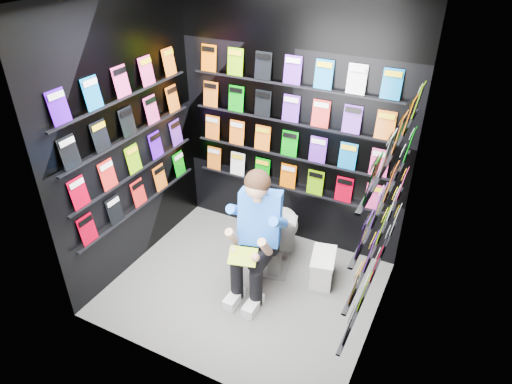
% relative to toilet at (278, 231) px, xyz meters
% --- Properties ---
extents(floor, '(2.40, 2.40, 0.00)m').
position_rel_toilet_xyz_m(floor, '(-0.10, -0.52, -0.37)').
color(floor, slate).
rests_on(floor, ground).
extents(wall_back, '(2.40, 0.04, 2.60)m').
position_rel_toilet_xyz_m(wall_back, '(-0.10, 0.48, 0.93)').
color(wall_back, black).
rests_on(wall_back, floor).
extents(wall_front, '(2.40, 0.04, 2.60)m').
position_rel_toilet_xyz_m(wall_front, '(-0.10, -1.52, 0.93)').
color(wall_front, black).
rests_on(wall_front, floor).
extents(wall_left, '(0.04, 2.00, 2.60)m').
position_rel_toilet_xyz_m(wall_left, '(-1.30, -0.52, 0.93)').
color(wall_left, black).
rests_on(wall_left, floor).
extents(wall_right, '(0.04, 2.00, 2.60)m').
position_rel_toilet_xyz_m(wall_right, '(1.10, -0.52, 0.93)').
color(wall_right, black).
rests_on(wall_right, floor).
extents(comics_back, '(2.10, 0.06, 1.37)m').
position_rel_toilet_xyz_m(comics_back, '(-0.10, 0.45, 0.94)').
color(comics_back, red).
rests_on(comics_back, wall_back).
extents(comics_left, '(0.06, 1.70, 1.37)m').
position_rel_toilet_xyz_m(comics_left, '(-1.27, -0.52, 0.94)').
color(comics_left, red).
rests_on(comics_left, wall_left).
extents(comics_right, '(0.06, 1.70, 1.37)m').
position_rel_toilet_xyz_m(comics_right, '(1.07, -0.52, 0.94)').
color(comics_right, red).
rests_on(comics_right, wall_right).
extents(toilet, '(0.60, 0.83, 0.73)m').
position_rel_toilet_xyz_m(toilet, '(0.00, 0.00, 0.00)').
color(toilet, white).
rests_on(toilet, floor).
extents(longbox, '(0.28, 0.40, 0.27)m').
position_rel_toilet_xyz_m(longbox, '(0.52, -0.07, -0.23)').
color(longbox, white).
rests_on(longbox, floor).
extents(longbox_lid, '(0.30, 0.42, 0.03)m').
position_rel_toilet_xyz_m(longbox_lid, '(0.52, -0.07, -0.08)').
color(longbox_lid, white).
rests_on(longbox_lid, longbox).
extents(reader, '(0.69, 0.85, 1.37)m').
position_rel_toilet_xyz_m(reader, '(0.00, -0.38, 0.39)').
color(reader, blue).
rests_on(reader, toilet).
extents(held_comic, '(0.27, 0.20, 0.10)m').
position_rel_toilet_xyz_m(held_comic, '(0.00, -0.73, 0.21)').
color(held_comic, green).
rests_on(held_comic, reader).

